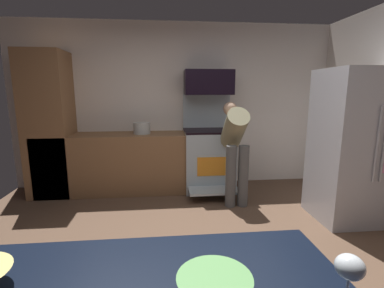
{
  "coord_description": "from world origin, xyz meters",
  "views": [
    {
      "loc": [
        -0.22,
        -2.25,
        1.54
      ],
      "look_at": [
        0.03,
        0.3,
        1.05
      ],
      "focal_mm": 25.95,
      "sensor_mm": 36.0,
      "label": 1
    }
  ],
  "objects_px": {
    "mixing_bowl_large": "(214,286)",
    "oven_range": "(209,157)",
    "refrigerator": "(356,146)",
    "person_cook": "(235,143)",
    "microwave": "(209,82)",
    "wine_glass_mid": "(350,269)",
    "stock_pot": "(142,128)"
  },
  "relations": [
    {
      "from": "person_cook",
      "to": "refrigerator",
      "type": "bearing_deg",
      "value": -26.54
    },
    {
      "from": "stock_pot",
      "to": "wine_glass_mid",
      "type": "bearing_deg",
      "value": -76.2
    },
    {
      "from": "microwave",
      "to": "refrigerator",
      "type": "distance_m",
      "value": 2.18
    },
    {
      "from": "microwave",
      "to": "refrigerator",
      "type": "xyz_separation_m",
      "value": [
        1.56,
        -1.31,
        -0.77
      ]
    },
    {
      "from": "mixing_bowl_large",
      "to": "wine_glass_mid",
      "type": "bearing_deg",
      "value": -13.62
    },
    {
      "from": "microwave",
      "to": "refrigerator",
      "type": "bearing_deg",
      "value": -39.87
    },
    {
      "from": "person_cook",
      "to": "wine_glass_mid",
      "type": "bearing_deg",
      "value": -98.12
    },
    {
      "from": "refrigerator",
      "to": "person_cook",
      "type": "distance_m",
      "value": 1.45
    },
    {
      "from": "mixing_bowl_large",
      "to": "refrigerator",
      "type": "bearing_deg",
      "value": 46.77
    },
    {
      "from": "microwave",
      "to": "wine_glass_mid",
      "type": "xyz_separation_m",
      "value": [
        -0.16,
        -3.63,
        -0.64
      ]
    },
    {
      "from": "person_cook",
      "to": "stock_pot",
      "type": "bearing_deg",
      "value": 155.96
    },
    {
      "from": "refrigerator",
      "to": "stock_pot",
      "type": "relative_size",
      "value": 7.0
    },
    {
      "from": "microwave",
      "to": "person_cook",
      "type": "bearing_deg",
      "value": -67.86
    },
    {
      "from": "person_cook",
      "to": "mixing_bowl_large",
      "type": "height_order",
      "value": "person_cook"
    },
    {
      "from": "mixing_bowl_large",
      "to": "wine_glass_mid",
      "type": "distance_m",
      "value": 0.4
    },
    {
      "from": "oven_range",
      "to": "refrigerator",
      "type": "height_order",
      "value": "refrigerator"
    },
    {
      "from": "microwave",
      "to": "wine_glass_mid",
      "type": "distance_m",
      "value": 3.69
    },
    {
      "from": "refrigerator",
      "to": "person_cook",
      "type": "bearing_deg",
      "value": 153.46
    },
    {
      "from": "oven_range",
      "to": "wine_glass_mid",
      "type": "height_order",
      "value": "oven_range"
    },
    {
      "from": "refrigerator",
      "to": "mixing_bowl_large",
      "type": "height_order",
      "value": "refrigerator"
    },
    {
      "from": "mixing_bowl_large",
      "to": "wine_glass_mid",
      "type": "height_order",
      "value": "wine_glass_mid"
    },
    {
      "from": "person_cook",
      "to": "mixing_bowl_large",
      "type": "relative_size",
      "value": 5.67
    },
    {
      "from": "oven_range",
      "to": "stock_pot",
      "type": "relative_size",
      "value": 5.79
    },
    {
      "from": "refrigerator",
      "to": "person_cook",
      "type": "xyz_separation_m",
      "value": [
        -1.3,
        0.65,
        -0.06
      ]
    },
    {
      "from": "mixing_bowl_large",
      "to": "oven_range",
      "type": "bearing_deg",
      "value": 81.14
    },
    {
      "from": "oven_range",
      "to": "refrigerator",
      "type": "bearing_deg",
      "value": -37.78
    },
    {
      "from": "mixing_bowl_large",
      "to": "wine_glass_mid",
      "type": "xyz_separation_m",
      "value": [
        0.38,
        -0.09,
        0.1
      ]
    },
    {
      "from": "stock_pot",
      "to": "oven_range",
      "type": "bearing_deg",
      "value": -0.78
    },
    {
      "from": "person_cook",
      "to": "mixing_bowl_large",
      "type": "distance_m",
      "value": 3.0
    },
    {
      "from": "refrigerator",
      "to": "mixing_bowl_large",
      "type": "bearing_deg",
      "value": -133.23
    },
    {
      "from": "mixing_bowl_large",
      "to": "stock_pot",
      "type": "height_order",
      "value": "stock_pot"
    },
    {
      "from": "oven_range",
      "to": "wine_glass_mid",
      "type": "xyz_separation_m",
      "value": [
        -0.16,
        -3.54,
        0.53
      ]
    }
  ]
}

